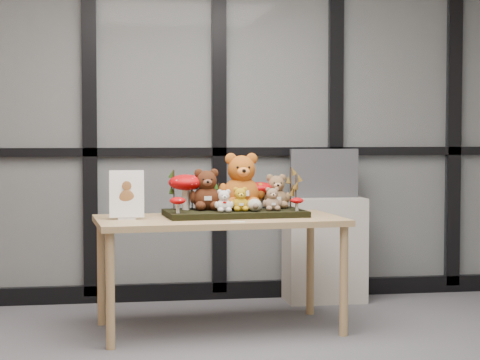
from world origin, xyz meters
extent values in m
plane|color=#ADAAA3|center=(0.00, 2.50, 1.40)|extent=(5.00, 0.00, 5.00)
cube|color=#2D383F|center=(0.00, 2.47, 1.40)|extent=(4.90, 0.02, 2.70)
cube|color=black|center=(0.00, 2.47, 0.06)|extent=(4.90, 0.06, 0.12)
cube|color=black|center=(0.00, 2.47, 1.05)|extent=(4.90, 0.06, 0.06)
cube|color=black|center=(-0.45, 2.47, 1.40)|extent=(0.10, 0.06, 2.70)
cube|color=black|center=(0.45, 2.47, 1.40)|extent=(0.10, 0.06, 2.70)
cube|color=black|center=(1.30, 2.47, 1.40)|extent=(0.10, 0.06, 2.70)
cube|color=black|center=(2.20, 2.47, 1.40)|extent=(0.10, 0.06, 2.70)
cube|color=tan|center=(0.31, 1.50, 0.66)|extent=(1.50, 0.83, 0.04)
cylinder|color=tan|center=(-0.34, 1.13, 0.32)|extent=(0.05, 0.05, 0.64)
cylinder|color=tan|center=(-0.38, 1.76, 0.32)|extent=(0.05, 0.05, 0.64)
cylinder|color=tan|center=(1.01, 1.23, 0.32)|extent=(0.05, 0.05, 0.64)
cylinder|color=tan|center=(0.96, 1.86, 0.32)|extent=(0.05, 0.05, 0.64)
cube|color=black|center=(0.42, 1.56, 0.70)|extent=(0.86, 0.48, 0.04)
cube|color=silver|center=(-0.23, 1.47, 0.68)|extent=(0.10, 0.06, 0.01)
cube|color=white|center=(-0.23, 1.47, 0.83)|extent=(0.20, 0.06, 0.27)
ellipsoid|color=brown|center=(-0.23, 1.47, 0.80)|extent=(0.09, 0.01, 0.10)
ellipsoid|color=brown|center=(-0.23, 1.47, 0.88)|extent=(0.06, 0.01, 0.06)
cube|color=white|center=(0.38, 1.21, 0.68)|extent=(0.08, 0.03, 0.00)
cube|color=#ACA599|center=(1.17, 2.27, 0.36)|extent=(0.55, 0.32, 0.73)
cube|color=#4A4C51|center=(1.17, 2.29, 0.90)|extent=(0.48, 0.05, 0.34)
cube|color=black|center=(1.17, 2.27, 0.90)|extent=(0.42, 0.00, 0.28)
camera|label=1|loc=(-0.39, -3.61, 1.19)|focal=65.00mm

